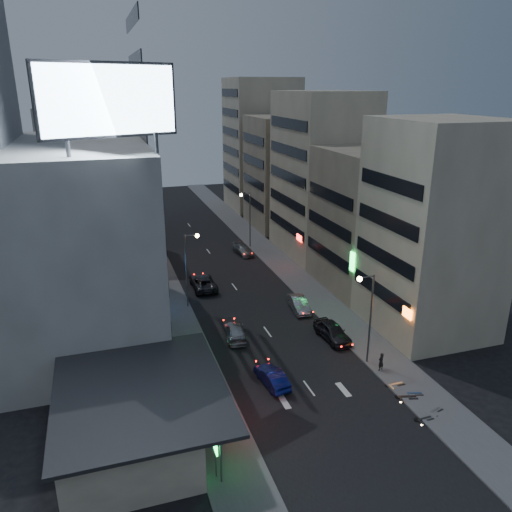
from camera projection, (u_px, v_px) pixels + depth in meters
name	position (u px, v px, depth m)	size (l,w,h in m)	color
ground	(331.00, 419.00, 35.76)	(180.00, 180.00, 0.00)	black
sidewalk_left	(162.00, 282.00, 60.42)	(4.00, 120.00, 0.12)	#4C4C4F
sidewalk_right	(285.00, 268.00, 65.07)	(4.00, 120.00, 0.12)	#4C4C4F
food_court	(128.00, 416.00, 32.88)	(11.00, 13.00, 3.88)	beige
white_building	(73.00, 242.00, 45.90)	(14.00, 24.00, 18.00)	#BBBBB6
shophouse_near	(433.00, 229.00, 46.32)	(10.00, 11.00, 20.00)	beige
shophouse_mid	(372.00, 219.00, 57.47)	(11.00, 12.00, 16.00)	tan
shophouse_far	(321.00, 175.00, 68.05)	(10.00, 14.00, 22.00)	beige
far_left_a	(88.00, 182.00, 68.52)	(11.00, 10.00, 20.00)	#BBBBB6
far_left_b	(86.00, 184.00, 80.89)	(12.00, 10.00, 15.00)	gray
far_right_a	(285.00, 172.00, 82.35)	(11.00, 12.00, 18.00)	tan
far_right_b	(261.00, 145.00, 94.12)	(12.00, 12.00, 24.00)	beige
billboard	(109.00, 101.00, 33.93)	(9.52, 3.75, 6.20)	#595B60
street_lamp_right_near	(367.00, 307.00, 41.13)	(1.60, 0.44, 8.02)	#595B60
street_lamp_left	(190.00, 260.00, 52.11)	(1.60, 0.44, 8.02)	#595B60
street_lamp_right_far	(247.00, 212.00, 71.74)	(1.60, 0.44, 8.02)	#595B60
parked_car_right_near	(332.00, 331.00, 46.67)	(1.95, 4.85, 1.65)	#28272D
parked_car_right_mid	(299.00, 304.00, 52.79)	(1.52, 4.35, 1.43)	#A8A9B0
parked_car_left	(203.00, 282.00, 58.39)	(2.59, 5.61, 1.56)	#27272C
parked_car_right_far	(243.00, 250.00, 70.33)	(1.86, 4.57, 1.33)	gray
road_car_blue	(272.00, 377.00, 39.65)	(1.44, 4.14, 1.36)	navy
road_car_silver	(235.00, 332.00, 46.97)	(1.88, 4.64, 1.35)	#A1A5A9
person	(381.00, 362.00, 41.42)	(0.58, 0.38, 1.58)	black
scooter_black_a	(431.00, 409.00, 35.76)	(1.69, 0.56, 1.03)	black
scooter_silver_a	(439.00, 401.00, 36.75)	(1.66, 0.55, 1.01)	#9C9CA3
scooter_blue	(422.00, 386.00, 38.48)	(1.75, 0.58, 1.07)	navy
scooter_black_b	(416.00, 388.00, 38.08)	(1.99, 0.66, 1.22)	black
scooter_silver_b	(402.00, 375.00, 39.86)	(1.87, 0.62, 1.14)	#ACAFB4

